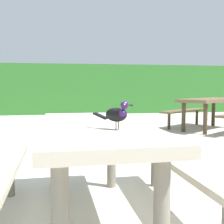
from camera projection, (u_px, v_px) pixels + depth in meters
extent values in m
plane|color=beige|center=(141.00, 222.00, 2.17)|extent=(60.00, 60.00, 0.00)
cube|color=#2D6B28|center=(75.00, 89.00, 11.72)|extent=(28.00, 2.16, 1.86)
cube|color=#B2A893|center=(94.00, 128.00, 2.15)|extent=(0.79, 1.81, 0.07)
cylinder|color=slate|center=(60.00, 223.00, 1.45)|extent=(0.09, 0.09, 0.67)
cylinder|color=slate|center=(162.00, 214.00, 1.55)|extent=(0.09, 0.09, 0.67)
cylinder|color=slate|center=(58.00, 157.00, 2.82)|extent=(0.09, 0.09, 0.67)
cylinder|color=slate|center=(111.00, 154.00, 2.92)|extent=(0.09, 0.09, 0.67)
cylinder|color=slate|center=(10.00, 175.00, 2.69)|extent=(0.07, 0.07, 0.39)
cube|color=#B2A893|center=(182.00, 162.00, 2.31)|extent=(0.31, 1.71, 0.05)
cylinder|color=slate|center=(154.00, 167.00, 2.96)|extent=(0.07, 0.07, 0.39)
ellipsoid|color=black|center=(116.00, 115.00, 1.83)|extent=(0.16, 0.15, 0.09)
ellipsoid|color=#2D144C|center=(122.00, 114.00, 1.80)|extent=(0.09, 0.09, 0.06)
sphere|color=#2D144C|center=(125.00, 105.00, 1.79)|extent=(0.05, 0.05, 0.05)
sphere|color=#EAE08C|center=(128.00, 104.00, 1.80)|extent=(0.01, 0.01, 0.01)
sphere|color=#EAE08C|center=(125.00, 104.00, 1.77)|extent=(0.01, 0.01, 0.01)
cone|color=black|center=(130.00, 105.00, 1.77)|extent=(0.03, 0.03, 0.02)
cube|color=black|center=(100.00, 116.00, 1.89)|extent=(0.10, 0.09, 0.04)
cylinder|color=#47423D|center=(118.00, 125.00, 1.84)|extent=(0.01, 0.01, 0.05)
cylinder|color=#47423D|center=(116.00, 126.00, 1.82)|extent=(0.01, 0.01, 0.05)
cube|color=brown|center=(210.00, 100.00, 6.81)|extent=(1.92, 1.63, 0.07)
cylinder|color=#423324|center=(213.00, 113.00, 7.52)|extent=(0.09, 0.09, 0.67)
cylinder|color=#423324|center=(205.00, 119.00, 6.17)|extent=(0.09, 0.09, 0.67)
cylinder|color=#423324|center=(184.00, 117.00, 6.55)|extent=(0.09, 0.09, 0.67)
cube|color=brown|center=(184.00, 111.00, 7.34)|extent=(1.58, 1.18, 0.05)
cylinder|color=#423324|center=(197.00, 117.00, 7.80)|extent=(0.07, 0.07, 0.39)
cylinder|color=#423324|center=(169.00, 121.00, 6.92)|extent=(0.07, 0.07, 0.39)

